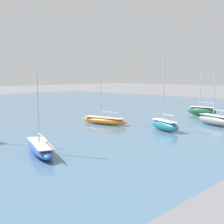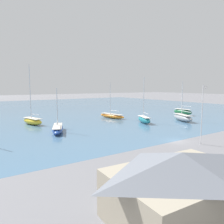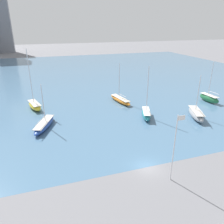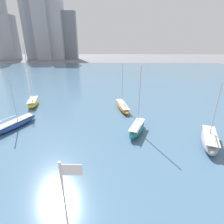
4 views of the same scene
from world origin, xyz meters
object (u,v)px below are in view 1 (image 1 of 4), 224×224
sailboat_orange (104,120)px  sailboat_blue (40,148)px  sailboat_teal (165,125)px  sailboat_gray (216,120)px  sailboat_green (202,111)px

sailboat_orange → sailboat_blue: sailboat_orange is taller
sailboat_blue → sailboat_teal: (24.61, -1.92, 0.23)m
sailboat_gray → sailboat_green: bearing=59.0°
sailboat_orange → sailboat_gray: size_ratio=1.07×
sailboat_orange → sailboat_teal: bearing=-91.4°
sailboat_green → sailboat_blue: bearing=178.9°
sailboat_blue → sailboat_teal: bearing=18.5°
sailboat_teal → sailboat_gray: bearing=2.5°
sailboat_blue → sailboat_gray: bearing=13.6°
sailboat_gray → sailboat_orange: bearing=150.9°
sailboat_blue → sailboat_teal: 24.69m
sailboat_teal → sailboat_orange: bearing=121.2°
sailboat_orange → sailboat_blue: 24.92m
sailboat_blue → sailboat_gray: 36.85m
sailboat_blue → sailboat_gray: (36.37, -5.94, 0.26)m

